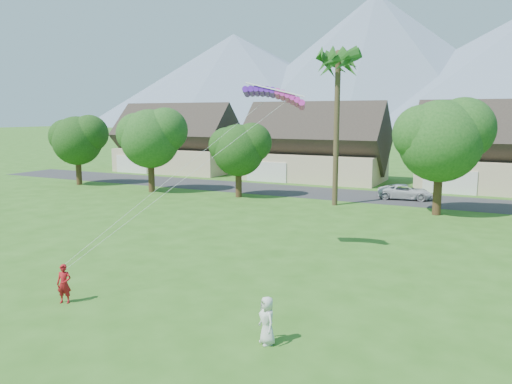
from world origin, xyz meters
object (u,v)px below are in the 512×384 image
Objects in this scene: parked_car at (405,192)px; kite_flyer at (64,284)px; watcher at (267,320)px; parafoil_kite at (275,93)px.

kite_flyer is at bearing 158.07° from parked_car.
parked_car is (-1.10, 30.72, -0.14)m from watcher.
parked_car is at bearing 52.86° from kite_flyer.
kite_flyer is at bearing -137.50° from watcher.
kite_flyer is 13.23m from parafoil_kite.
watcher is at bearing 173.83° from parked_car.
parafoil_kite reaches higher than parked_car.
kite_flyer is 0.99× the size of watcher.
parafoil_kite reaches higher than kite_flyer.
watcher is 12.74m from parafoil_kite.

